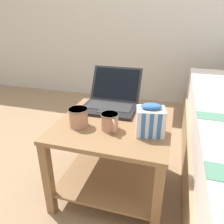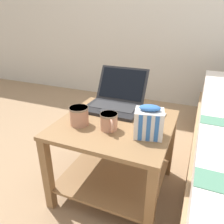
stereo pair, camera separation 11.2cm
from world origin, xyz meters
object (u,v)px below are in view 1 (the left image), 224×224
Objects in this scene: mug_front_left at (110,121)px; cell_phone at (154,115)px; mug_front_right at (78,116)px; laptop at (111,100)px; snack_bag at (150,121)px.

mug_front_left reaches higher than cell_phone.
laptop is at bearing 73.04° from mug_front_right.
mug_front_right is at bearing -178.18° from mug_front_left.
snack_bag reaches higher than mug_front_right.
mug_front_right reaches higher than mug_front_left.
mug_front_left is 0.78× the size of cell_phone.
cell_phone is (0.20, 0.23, -0.04)m from mug_front_left.
mug_front_right reaches higher than cell_phone.
mug_front_left is 0.17m from mug_front_right.
snack_bag is (0.28, -0.28, 0.03)m from laptop.
mug_front_right is (-0.17, -0.01, 0.01)m from mug_front_left.
snack_bag is at bearing 2.66° from mug_front_right.
mug_front_right is 0.82× the size of cell_phone.
laptop reaches higher than mug_front_left.
laptop is 2.40× the size of cell_phone.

